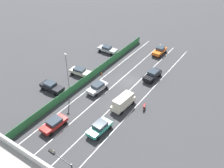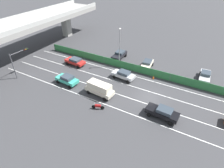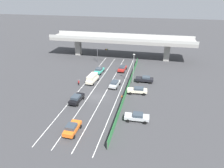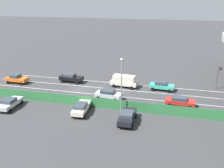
% 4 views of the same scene
% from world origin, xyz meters
% --- Properties ---
extents(ground_plane, '(300.00, 300.00, 0.00)m').
position_xyz_m(ground_plane, '(0.00, 0.00, 0.00)').
color(ground_plane, '#38383A').
extents(lane_line_left_edge, '(0.14, 46.73, 0.01)m').
position_xyz_m(lane_line_left_edge, '(-4.94, 5.36, 0.00)').
color(lane_line_left_edge, silver).
rests_on(lane_line_left_edge, ground).
extents(lane_line_mid_left, '(0.14, 46.73, 0.01)m').
position_xyz_m(lane_line_mid_left, '(-1.65, 5.36, 0.00)').
color(lane_line_mid_left, silver).
rests_on(lane_line_mid_left, ground).
extents(lane_line_mid_right, '(0.14, 46.73, 0.01)m').
position_xyz_m(lane_line_mid_right, '(1.65, 5.36, 0.00)').
color(lane_line_mid_right, silver).
rests_on(lane_line_mid_right, ground).
extents(lane_line_right_edge, '(0.14, 46.73, 0.01)m').
position_xyz_m(lane_line_right_edge, '(4.94, 5.36, 0.00)').
color(lane_line_right_edge, silver).
rests_on(lane_line_right_edge, ground).
extents(elevated_overpass, '(50.44, 8.37, 7.92)m').
position_xyz_m(elevated_overpass, '(0.00, 30.73, 6.24)').
color(elevated_overpass, gray).
rests_on(elevated_overpass, ground).
extents(green_fence, '(0.10, 42.83, 1.56)m').
position_xyz_m(green_fence, '(6.66, 5.36, 0.78)').
color(green_fence, '#2D753D').
rests_on(green_fence, ground).
extents(car_taxi_teal, '(2.30, 4.37, 1.63)m').
position_xyz_m(car_taxi_teal, '(-3.28, 14.21, 0.90)').
color(car_taxi_teal, teal).
rests_on(car_taxi_teal, ground).
extents(car_sedan_silver, '(2.31, 4.44, 1.61)m').
position_xyz_m(car_sedan_silver, '(3.14, 6.09, 0.90)').
color(car_sedan_silver, '#B7BABC').
rests_on(car_sedan_silver, ground).
extents(car_sedan_black, '(2.24, 4.73, 1.68)m').
position_xyz_m(car_sedan_black, '(-3.35, -3.30, 0.93)').
color(car_sedan_black, black).
rests_on(car_sedan_black, ground).
extents(car_van_cream, '(2.39, 5.03, 2.23)m').
position_xyz_m(car_van_cream, '(-3.18, 7.37, 1.26)').
color(car_van_cream, beige).
rests_on(car_van_cream, ground).
extents(car_sedan_red, '(2.26, 4.48, 1.52)m').
position_xyz_m(car_sedan_red, '(3.05, 17.43, 0.87)').
color(car_sedan_red, red).
rests_on(car_sedan_red, ground).
extents(motorcycle, '(0.88, 1.86, 0.93)m').
position_xyz_m(motorcycle, '(-6.34, 5.66, 0.46)').
color(motorcycle, black).
rests_on(motorcycle, ground).
extents(parked_wagon_silver, '(4.66, 2.17, 1.55)m').
position_xyz_m(parked_wagon_silver, '(10.24, -7.26, 0.86)').
color(parked_wagon_silver, '#B2B5B7').
rests_on(parked_wagon_silver, ground).
extents(parked_sedan_cream, '(4.78, 2.31, 1.56)m').
position_xyz_m(parked_sedan_cream, '(9.14, 3.72, 0.88)').
color(parked_sedan_cream, beige).
rests_on(parked_sedan_cream, ground).
extents(parked_sedan_dark, '(4.64, 2.12, 1.64)m').
position_xyz_m(parked_sedan_dark, '(10.30, 10.67, 0.92)').
color(parked_sedan_dark, black).
rests_on(parked_sedan_dark, ground).
extents(traffic_light, '(3.79, 0.55, 5.01)m').
position_xyz_m(traffic_light, '(-5.20, 23.71, 3.60)').
color(traffic_light, '#47474C').
rests_on(traffic_light, ground).
extents(street_lamp, '(0.60, 0.36, 8.00)m').
position_xyz_m(street_lamp, '(7.30, 9.16, 4.79)').
color(street_lamp, gray).
rests_on(street_lamp, ground).
extents(traffic_cone, '(0.47, 0.47, 0.66)m').
position_xyz_m(traffic_cone, '(5.85, 1.14, 0.31)').
color(traffic_cone, orange).
rests_on(traffic_cone, ground).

